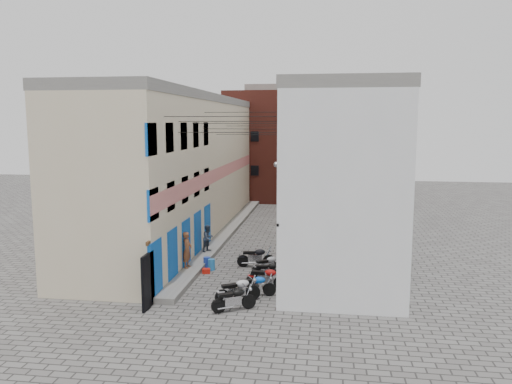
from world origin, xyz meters
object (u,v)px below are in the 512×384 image
at_px(motorcycle_e, 269,270).
at_px(motorcycle_f, 268,264).
at_px(person_a, 187,250).
at_px(red_crate, 206,271).
at_px(water_jug_near, 211,265).
at_px(motorcycle_c, 255,284).
at_px(water_jug_far, 207,262).
at_px(motorcycle_g, 256,256).
at_px(motorcycle_a, 234,298).
at_px(motorcycle_d, 266,277).
at_px(person_b, 208,238).
at_px(motorcycle_b, 238,289).

relative_size(motorcycle_e, motorcycle_f, 0.99).
height_order(person_a, red_crate, person_a).
bearing_deg(water_jug_near, motorcycle_e, -22.12).
bearing_deg(motorcycle_c, water_jug_far, -152.43).
distance_m(motorcycle_g, person_a, 3.52).
bearing_deg(motorcycle_a, red_crate, 175.92).
bearing_deg(motorcycle_d, person_b, -135.13).
bearing_deg(motorcycle_a, person_a, -175.49).
height_order(motorcycle_b, motorcycle_g, motorcycle_b).
height_order(motorcycle_b, water_jug_near, motorcycle_b).
bearing_deg(motorcycle_b, motorcycle_c, 112.98).
height_order(motorcycle_d, red_crate, motorcycle_d).
xyz_separation_m(motorcycle_a, motorcycle_f, (0.75, 4.90, -0.02)).
xyz_separation_m(motorcycle_b, person_b, (-2.87, 6.76, 0.42)).
height_order(motorcycle_f, red_crate, motorcycle_f).
relative_size(person_a, red_crate, 4.75).
xyz_separation_m(motorcycle_d, person_b, (-3.80, 4.87, 0.45)).
bearing_deg(motorcycle_a, motorcycle_c, 131.74).
bearing_deg(red_crate, person_b, 101.75).
bearing_deg(motorcycle_c, motorcycle_g, 176.68).
height_order(motorcycle_f, person_b, person_b).
bearing_deg(motorcycle_c, person_a, -138.22).
relative_size(person_a, water_jug_near, 3.24).
height_order(motorcycle_e, person_a, person_a).
xyz_separation_m(motorcycle_b, person_a, (-3.15, 3.64, 0.57)).
bearing_deg(motorcycle_b, red_crate, -179.12).
height_order(motorcycle_a, person_b, person_b).
distance_m(motorcycle_d, red_crate, 3.61).
bearing_deg(motorcycle_a, water_jug_near, 172.17).
bearing_deg(motorcycle_g, motorcycle_f, 23.93).
relative_size(motorcycle_d, motorcycle_g, 0.94).
distance_m(motorcycle_f, person_b, 4.62).
xyz_separation_m(motorcycle_b, motorcycle_c, (0.59, 0.79, -0.05)).
bearing_deg(motorcycle_c, person_b, -160.87).
xyz_separation_m(motorcycle_a, motorcycle_c, (0.57, 1.75, -0.01)).
relative_size(motorcycle_e, water_jug_far, 3.24).
bearing_deg(red_crate, motorcycle_d, -28.74).
bearing_deg(person_b, motorcycle_g, -92.43).
distance_m(motorcycle_b, motorcycle_f, 4.02).
xyz_separation_m(motorcycle_g, person_a, (-3.17, -1.43, 0.58)).
distance_m(motorcycle_c, motorcycle_f, 3.16).
bearing_deg(person_b, motorcycle_e, -107.10).
relative_size(motorcycle_a, motorcycle_d, 1.00).
bearing_deg(water_jug_near, motorcycle_a, -67.76).
distance_m(person_b, water_jug_far, 2.36).
xyz_separation_m(motorcycle_c, person_a, (-3.74, 2.85, 0.62)).
bearing_deg(red_crate, water_jug_far, 101.74).
relative_size(person_b, water_jug_far, 2.72).
distance_m(water_jug_near, water_jug_far, 0.49).
xyz_separation_m(motorcycle_c, person_b, (-3.45, 5.97, 0.46)).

